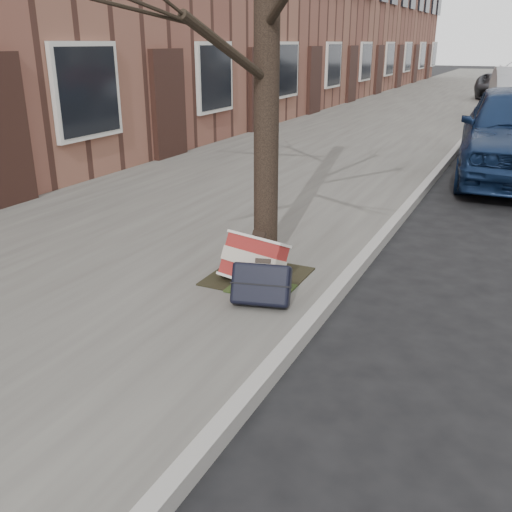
% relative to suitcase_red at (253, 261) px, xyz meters
% --- Properties ---
extents(ground, '(120.00, 120.00, 0.00)m').
position_rel_suitcase_red_xyz_m(ground, '(1.97, -1.04, -0.35)').
color(ground, black).
rests_on(ground, ground).
extents(near_sidewalk, '(5.00, 70.00, 0.12)m').
position_rel_suitcase_red_xyz_m(near_sidewalk, '(-1.73, 13.96, -0.29)').
color(near_sidewalk, '#66635C').
rests_on(near_sidewalk, ground).
extents(house_near, '(6.80, 40.00, 7.00)m').
position_rel_suitcase_red_xyz_m(house_near, '(-7.63, 14.96, 3.15)').
color(house_near, brown).
rests_on(house_near, ground).
extents(dirt_patch, '(0.85, 0.85, 0.02)m').
position_rel_suitcase_red_xyz_m(dirt_patch, '(-0.03, 0.16, -0.22)').
color(dirt_patch, black).
rests_on(dirt_patch, near_sidewalk).
extents(suitcase_red, '(0.65, 0.45, 0.46)m').
position_rel_suitcase_red_xyz_m(suitcase_red, '(0.00, 0.00, 0.00)').
color(suitcase_red, maroon).
rests_on(suitcase_red, near_sidewalk).
extents(suitcase_navy, '(0.55, 0.40, 0.39)m').
position_rel_suitcase_red_xyz_m(suitcase_navy, '(0.26, -0.38, -0.04)').
color(suitcase_navy, black).
rests_on(suitcase_navy, near_sidewalk).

